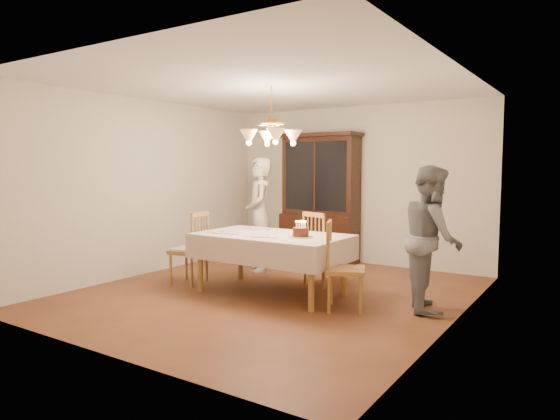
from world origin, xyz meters
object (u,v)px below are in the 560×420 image
Objects in this scene: china_hutch at (320,200)px; birthday_cake at (301,233)px; dining_table at (271,240)px; chair_far_side at (323,252)px; elderly_woman at (259,215)px.

birthday_cake is (1.00, -2.31, -0.23)m from china_hutch.
birthday_cake reaches higher than dining_table.
birthday_cake is (0.15, -0.83, 0.37)m from chair_far_side.
chair_far_side is 0.57× the size of elderly_woman.
elderly_woman is at bearing 142.13° from birthday_cake.
china_hutch is 1.24× the size of elderly_woman.
dining_table is 1.90× the size of chair_far_side.
china_hutch is at bearing 113.51° from birthday_cake.
chair_far_side is at bearing -59.89° from china_hutch.
china_hutch reaches higher than elderly_woman.
chair_far_side reaches higher than birthday_cake.
chair_far_side is (0.86, -1.48, -0.60)m from china_hutch.
elderly_woman reaches higher than chair_far_side.
chair_far_side is (0.32, 0.78, -0.24)m from dining_table.
birthday_cake is at bearing -66.49° from china_hutch.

